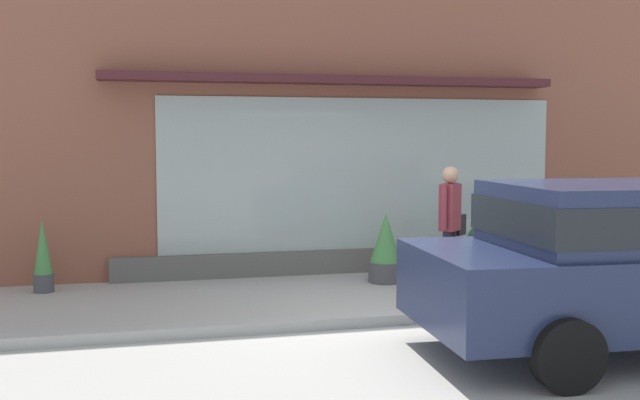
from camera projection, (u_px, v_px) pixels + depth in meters
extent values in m
plane|color=#B2AFA8|center=(399.00, 319.00, 8.57)|extent=(60.00, 60.00, 0.00)
cube|color=#B2B2AD|center=(405.00, 318.00, 8.37)|extent=(14.00, 0.24, 0.12)
cube|color=#935642|center=(329.00, 124.00, 11.47)|extent=(14.00, 0.36, 4.54)
cube|color=#ADBCB7|center=(363.00, 177.00, 11.46)|extent=(6.19, 0.03, 2.40)
cube|color=#4C1E23|center=(335.00, 80.00, 11.08)|extent=(6.79, 0.56, 0.12)
cube|color=#605E59|center=(333.00, 261.00, 11.43)|extent=(6.59, 0.20, 0.36)
cylinder|color=gold|center=(502.00, 294.00, 9.79)|extent=(0.31, 0.31, 0.06)
cylinder|color=gold|center=(503.00, 268.00, 9.76)|extent=(0.21, 0.21, 0.62)
sphere|color=gold|center=(503.00, 240.00, 9.73)|extent=(0.22, 0.22, 0.22)
cylinder|color=gold|center=(493.00, 266.00, 9.72)|extent=(0.10, 0.09, 0.09)
cylinder|color=gold|center=(513.00, 265.00, 9.79)|extent=(0.10, 0.09, 0.09)
cylinder|color=gold|center=(508.00, 267.00, 9.62)|extent=(0.09, 0.10, 0.09)
cylinder|color=#232328|center=(452.00, 260.00, 10.07)|extent=(0.12, 0.12, 0.83)
cylinder|color=#232328|center=(447.00, 262.00, 9.94)|extent=(0.12, 0.12, 0.83)
cube|color=#8E333D|center=(450.00, 207.00, 9.94)|extent=(0.35, 0.35, 0.62)
sphere|color=tan|center=(450.00, 175.00, 9.91)|extent=(0.23, 0.23, 0.23)
cylinder|color=#8E333D|center=(456.00, 205.00, 10.11)|extent=(0.08, 0.08, 0.59)
cylinder|color=#8E333D|center=(444.00, 207.00, 9.77)|extent=(0.08, 0.08, 0.59)
cube|color=black|center=(459.00, 225.00, 10.20)|extent=(0.24, 0.24, 0.28)
cube|color=navy|center=(633.00, 217.00, 7.14)|extent=(2.60, 1.85, 0.64)
cube|color=#1E2328|center=(633.00, 217.00, 7.14)|extent=(2.65, 1.87, 0.35)
cylinder|color=black|center=(474.00, 304.00, 7.94)|extent=(0.63, 0.21, 0.62)
cylinder|color=black|center=(568.00, 355.00, 6.06)|extent=(0.63, 0.21, 0.62)
cylinder|color=#33473D|center=(484.00, 267.00, 11.07)|extent=(0.37, 0.37, 0.31)
sphere|color=#23562D|center=(484.00, 242.00, 11.04)|extent=(0.53, 0.53, 0.53)
cylinder|color=#4C4C51|center=(44.00, 283.00, 10.02)|extent=(0.27, 0.27, 0.25)
cone|color=#4C934C|center=(43.00, 247.00, 9.98)|extent=(0.24, 0.24, 0.74)
cylinder|color=#4C4C51|center=(599.00, 261.00, 11.82)|extent=(0.49, 0.49, 0.22)
cone|color=#2D6B33|center=(600.00, 233.00, 11.78)|extent=(0.44, 0.44, 0.69)
cylinder|color=#4C4C51|center=(385.00, 272.00, 10.71)|extent=(0.49, 0.49, 0.29)
cone|color=#4C934C|center=(386.00, 238.00, 10.67)|extent=(0.44, 0.44, 0.70)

